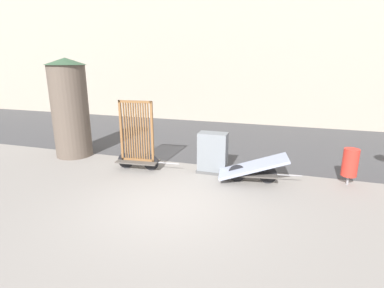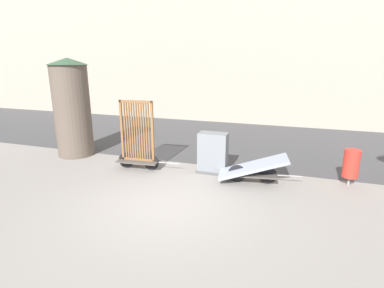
% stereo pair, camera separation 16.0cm
% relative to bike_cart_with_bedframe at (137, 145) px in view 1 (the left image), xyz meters
% --- Properties ---
extents(ground_plane, '(60.00, 60.00, 0.00)m').
position_rel_bike_cart_with_bedframe_xyz_m(ground_plane, '(1.81, -2.02, -0.82)').
color(ground_plane, gray).
extents(road_strip, '(56.00, 7.23, 0.01)m').
position_rel_bike_cart_with_bedframe_xyz_m(road_strip, '(1.81, 4.61, -0.82)').
color(road_strip, '#424244').
rests_on(road_strip, ground_plane).
extents(building_facade, '(48.00, 4.00, 10.12)m').
position_rel_bike_cart_with_bedframe_xyz_m(building_facade, '(1.81, 10.23, 4.24)').
color(building_facade, '#9E9384').
rests_on(building_facade, ground_plane).
extents(bike_cart_with_bedframe, '(2.05, 0.72, 2.21)m').
position_rel_bike_cart_with_bedframe_xyz_m(bike_cart_with_bedframe, '(0.00, 0.00, 0.00)').
color(bike_cart_with_bedframe, '#4C4742').
rests_on(bike_cart_with_bedframe, ground_plane).
extents(bike_cart_with_mattress, '(2.36, 1.11, 0.83)m').
position_rel_bike_cart_with_bedframe_xyz_m(bike_cart_with_mattress, '(3.63, 0.00, -0.40)').
color(bike_cart_with_mattress, '#4C4742').
rests_on(bike_cart_with_mattress, ground_plane).
extents(utility_cabinet, '(0.94, 0.54, 1.27)m').
position_rel_bike_cart_with_bedframe_xyz_m(utility_cabinet, '(2.34, 0.45, -0.23)').
color(utility_cabinet, '#4C4C4C').
rests_on(utility_cabinet, ground_plane).
extents(trash_bin, '(0.42, 0.42, 1.05)m').
position_rel_bike_cart_with_bedframe_xyz_m(trash_bin, '(6.21, 0.65, -0.17)').
color(trash_bin, gray).
rests_on(trash_bin, ground_plane).
extents(advertising_column, '(1.42, 1.42, 3.48)m').
position_rel_bike_cart_with_bedframe_xyz_m(advertising_column, '(-2.94, 0.65, 0.95)').
color(advertising_column, brown).
rests_on(advertising_column, ground_plane).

